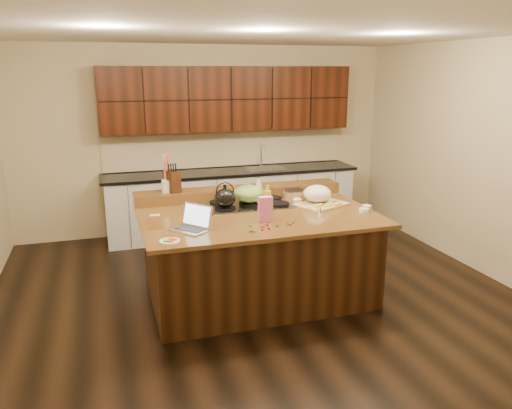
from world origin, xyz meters
name	(u,v)px	position (x,y,z in m)	size (l,w,h in m)	color
room	(257,172)	(0.00, 0.00, 1.35)	(5.52, 5.02, 2.72)	black
island	(257,255)	(0.00, 0.00, 0.46)	(2.40, 1.60, 0.92)	black
back_ledge	(239,192)	(0.00, 0.70, 0.98)	(2.40, 0.30, 0.12)	black
cooktop	(249,204)	(0.00, 0.30, 0.94)	(0.92, 0.52, 0.05)	gray
back_counter	(231,167)	(0.30, 2.23, 0.98)	(3.70, 0.66, 2.40)	silver
kettle	(225,198)	(-0.30, 0.17, 1.06)	(0.22, 0.22, 0.20)	black
green_bowl	(249,194)	(0.00, 0.30, 1.06)	(0.34, 0.34, 0.19)	olive
laptop	(193,223)	(-0.73, -0.34, 0.98)	(0.41, 0.42, 0.23)	#B7B7BC
oil_bottle	(267,204)	(0.06, -0.14, 1.06)	(0.07, 0.07, 0.27)	yellow
vinegar_bottle	(259,195)	(0.10, 0.26, 1.04)	(0.06, 0.06, 0.25)	silver
wooden_tray	(318,196)	(0.74, 0.13, 1.01)	(0.63, 0.56, 0.21)	tan
ramekin_a	(364,211)	(1.06, -0.31, 0.94)	(0.10, 0.10, 0.04)	white
ramekin_b	(367,207)	(1.15, -0.21, 0.94)	(0.10, 0.10, 0.04)	white
ramekin_c	(298,201)	(0.55, 0.27, 0.94)	(0.10, 0.10, 0.04)	white
strainer_bowl	(294,195)	(0.57, 0.43, 0.97)	(0.24, 0.24, 0.09)	#996B3F
kitchen_timer	(320,210)	(0.62, -0.18, 0.96)	(0.08, 0.08, 0.07)	silver
pink_bag	(265,209)	(-0.02, -0.30, 1.05)	(0.13, 0.07, 0.25)	pink
candy_plate	(170,241)	(-0.99, -0.62, 0.93)	(0.18, 0.18, 0.01)	white
package_box	(155,222)	(-1.06, -0.20, 0.98)	(0.09, 0.06, 0.13)	#DE984E
utensil_crock	(167,186)	(-0.83, 0.70, 1.11)	(0.12, 0.12, 0.14)	white
knife_block	(172,181)	(-0.77, 0.70, 1.16)	(0.12, 0.20, 0.24)	black
gumdrop_0	(268,225)	(-0.04, -0.44, 0.93)	(0.02, 0.02, 0.02)	red
gumdrop_1	(250,226)	(-0.20, -0.41, 0.93)	(0.02, 0.02, 0.02)	#198C26
gumdrop_2	(269,228)	(-0.06, -0.55, 0.93)	(0.02, 0.02, 0.02)	red
gumdrop_3	(255,231)	(-0.21, -0.59, 0.93)	(0.02, 0.02, 0.02)	#198C26
gumdrop_4	(252,231)	(-0.23, -0.57, 0.93)	(0.02, 0.02, 0.02)	red
gumdrop_5	(293,222)	(0.22, -0.44, 0.93)	(0.02, 0.02, 0.02)	#198C26
gumdrop_6	(288,224)	(0.16, -0.46, 0.93)	(0.02, 0.02, 0.02)	red
gumdrop_7	(277,226)	(0.04, -0.49, 0.93)	(0.02, 0.02, 0.02)	#198C26
gumdrop_8	(290,224)	(0.17, -0.49, 0.93)	(0.02, 0.02, 0.02)	red
gumdrop_9	(250,231)	(-0.25, -0.58, 0.93)	(0.02, 0.02, 0.02)	#198C26
gumdrop_10	(263,226)	(-0.09, -0.48, 0.93)	(0.02, 0.02, 0.02)	red
gumdrop_11	(262,226)	(-0.11, -0.47, 0.93)	(0.02, 0.02, 0.02)	#198C26
gumdrop_12	(262,230)	(-0.13, -0.56, 0.93)	(0.02, 0.02, 0.02)	red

